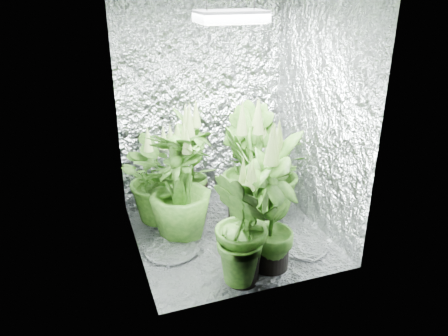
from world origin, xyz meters
TOP-DOWN VIEW (x-y plane):
  - ground at (0.00, 0.00)m, footprint 1.60×1.60m
  - walls at (0.00, 0.00)m, footprint 1.62×1.62m
  - grow_lamp at (0.00, 0.00)m, footprint 0.50×0.30m
  - plant_a at (-0.50, 0.45)m, footprint 0.93×0.93m
  - plant_b at (-0.17, 0.59)m, footprint 0.70×0.70m
  - plant_c at (0.21, 0.16)m, footprint 0.63×0.63m
  - plant_d at (-0.40, 0.10)m, footprint 0.75×0.75m
  - plant_e at (0.46, 0.23)m, footprint 0.96×0.96m
  - plant_f at (0.11, -0.58)m, footprint 0.71×0.71m
  - plant_g at (-0.14, -0.64)m, footprint 0.53×0.53m
  - circulation_fan at (0.59, 0.42)m, footprint 0.18×0.33m
  - plant_label at (-0.08, -0.67)m, footprint 0.05×0.03m

SIDE VIEW (x-z plane):
  - ground at x=0.00m, z-range 0.00..0.00m
  - circulation_fan at x=0.59m, z-range -0.03..0.35m
  - plant_label at x=-0.08m, z-range 0.26..0.34m
  - plant_e at x=0.46m, z-range -0.03..0.91m
  - plant_g at x=-0.14m, z-range -0.04..0.94m
  - plant_a at x=-0.50m, z-range -0.03..0.93m
  - plant_d at x=-0.40m, z-range -0.04..1.00m
  - plant_b at x=-0.17m, z-range -0.05..1.03m
  - plant_c at x=0.21m, z-range -0.05..1.12m
  - plant_f at x=0.11m, z-range -0.05..1.16m
  - walls at x=0.00m, z-range 0.00..2.00m
  - grow_lamp at x=0.00m, z-range 1.72..1.94m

